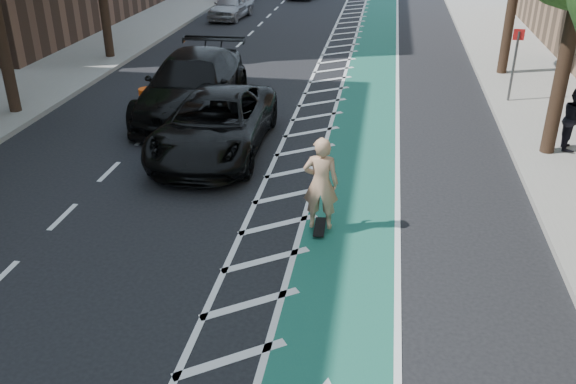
% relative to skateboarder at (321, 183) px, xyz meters
% --- Properties ---
extents(ground, '(120.00, 120.00, 0.00)m').
position_rel_skateboarder_xyz_m(ground, '(-2.39, -2.70, -1.09)').
color(ground, black).
rests_on(ground, ground).
extents(bike_lane, '(2.00, 90.00, 0.01)m').
position_rel_skateboarder_xyz_m(bike_lane, '(0.61, 7.30, -1.09)').
color(bike_lane, '#17534B').
rests_on(bike_lane, ground).
extents(buffer_strip, '(1.40, 90.00, 0.01)m').
position_rel_skateboarder_xyz_m(buffer_strip, '(-0.89, 7.30, -1.09)').
color(buffer_strip, silver).
rests_on(buffer_strip, ground).
extents(curb_right, '(0.12, 90.00, 0.16)m').
position_rel_skateboarder_xyz_m(curb_right, '(4.66, 7.30, -1.01)').
color(curb_right, gray).
rests_on(curb_right, ground).
extents(curb_left, '(0.12, 90.00, 0.16)m').
position_rel_skateboarder_xyz_m(curb_left, '(-9.44, 7.30, -1.01)').
color(curb_left, gray).
rests_on(curb_left, ground).
extents(sign_post, '(0.35, 0.08, 2.47)m').
position_rel_skateboarder_xyz_m(sign_post, '(5.21, 9.30, 0.26)').
color(sign_post, '#4C4C4C').
rests_on(sign_post, ground).
extents(skateboard, '(0.25, 0.79, 0.11)m').
position_rel_skateboarder_xyz_m(skateboard, '(-0.00, 0.00, -1.01)').
color(skateboard, black).
rests_on(skateboard, ground).
extents(skateboarder, '(0.74, 0.50, 1.98)m').
position_rel_skateboarder_xyz_m(skateboarder, '(0.00, 0.00, 0.00)').
color(skateboarder, tan).
rests_on(skateboarder, skateboard).
extents(suv_near, '(2.74, 5.75, 1.59)m').
position_rel_skateboarder_xyz_m(suv_near, '(-3.28, 3.89, -0.30)').
color(suv_near, black).
rests_on(suv_near, ground).
extents(suv_far, '(2.78, 6.43, 1.84)m').
position_rel_skateboarder_xyz_m(suv_far, '(-4.79, 6.83, -0.17)').
color(suv_far, black).
rests_on(suv_far, ground).
extents(car_silver, '(2.02, 4.12, 1.35)m').
position_rel_skateboarder_xyz_m(car_silver, '(-7.47, 22.61, -0.42)').
color(car_silver, '#A3A2A8').
rests_on(car_silver, ground).
extents(pedestrian, '(0.72, 0.88, 1.67)m').
position_rel_skateboarder_xyz_m(pedestrian, '(6.14, 5.21, -0.11)').
color(pedestrian, black).
rests_on(pedestrian, sidewalk_right).
extents(barrel_a, '(0.66, 0.66, 0.89)m').
position_rel_skateboarder_xyz_m(barrel_a, '(-6.10, 6.30, -0.67)').
color(barrel_a, '#F74D0D').
rests_on(barrel_a, ground).
extents(barrel_b, '(0.67, 0.67, 0.91)m').
position_rel_skateboarder_xyz_m(barrel_b, '(-5.99, 10.31, -0.66)').
color(barrel_b, '#EF5E0C').
rests_on(barrel_b, ground).
extents(barrel_c, '(0.58, 0.58, 0.80)m').
position_rel_skateboarder_xyz_m(barrel_c, '(-5.95, 12.17, -0.72)').
color(barrel_c, '#FF640D').
rests_on(barrel_c, ground).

